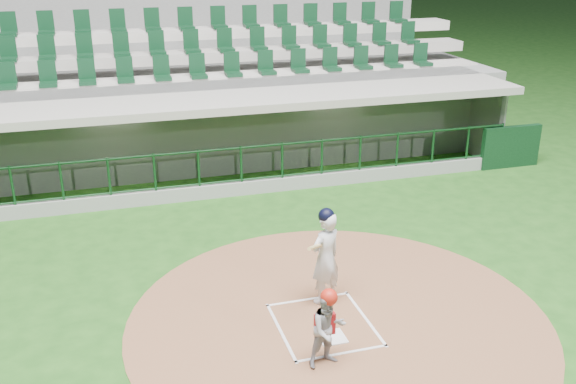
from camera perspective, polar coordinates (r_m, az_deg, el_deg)
The scene contains 8 objects.
ground at distance 11.27m, azimuth 2.67°, elevation -10.96°, with size 120.00×120.00×0.00m, color #1A4714.
dirt_circle at distance 11.20m, azimuth 4.49°, elevation -11.20°, with size 7.20×7.20×0.01m, color brown.
home_plate at distance 10.71m, azimuth 3.93°, elevation -12.77°, with size 0.43×0.43×0.02m, color silver.
batter_box_chalk at distance 11.02m, azimuth 3.19°, elevation -11.68°, with size 1.55×1.80×0.01m.
dugout_structure at distance 17.84m, azimuth -5.40°, elevation 4.79°, with size 16.40×3.70×3.00m.
seating_deck at distance 20.65m, azimuth -7.26°, elevation 8.33°, with size 17.00×6.72×5.15m.
batter at distance 11.25m, azimuth 3.34°, elevation -5.69°, with size 0.91×0.96×1.80m.
catcher at distance 9.80m, azimuth 3.58°, elevation -11.96°, with size 0.66×0.55×1.29m.
Camera 1 is at (-3.20, -8.98, 6.02)m, focal length 40.00 mm.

